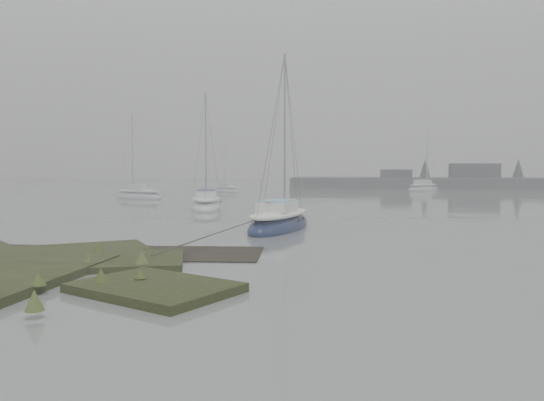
{
  "coord_description": "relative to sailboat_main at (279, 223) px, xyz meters",
  "views": [
    {
      "loc": [
        5.07,
        -11.84,
        2.86
      ],
      "look_at": [
        2.38,
        4.54,
        1.8
      ],
      "focal_mm": 35.0,
      "sensor_mm": 36.0,
      "label": 1
    }
  ],
  "objects": [
    {
      "name": "sailboat_far_a",
      "position": [
        -15.94,
        21.09,
        -0.02
      ],
      "size": [
        6.05,
        4.46,
        8.24
      ],
      "rotation": [
        0.0,
        0.0,
        1.08
      ],
      "color": "#A3A6AB",
      "rests_on": "ground"
    },
    {
      "name": "ground",
      "position": [
        -1.5,
        18.01,
        -0.27
      ],
      "size": [
        160.0,
        160.0,
        0.0
      ],
      "primitive_type": "plane",
      "color": "slate",
      "rests_on": "ground"
    },
    {
      "name": "far_shoreline",
      "position": [
        25.34,
        49.91,
        0.58
      ],
      "size": [
        60.0,
        8.0,
        4.15
      ],
      "color": "#4C4F51",
      "rests_on": "ground"
    },
    {
      "name": "sailboat_white",
      "position": [
        -6.57,
        10.6,
        -0.01
      ],
      "size": [
        3.53,
        6.37,
        8.54
      ],
      "rotation": [
        0.0,
        0.0,
        0.27
      ],
      "color": "silver",
      "rests_on": "ground"
    },
    {
      "name": "sailboat_far_b",
      "position": [
        11.25,
        41.67,
        -0.01
      ],
      "size": [
        5.16,
        5.93,
        8.4
      ],
      "rotation": [
        0.0,
        0.0,
        -0.65
      ],
      "color": "#9EA4A8",
      "rests_on": "ground"
    },
    {
      "name": "sailboat_main",
      "position": [
        0.0,
        0.0,
        0.0
      ],
      "size": [
        3.05,
        6.45,
        8.74
      ],
      "rotation": [
        0.0,
        0.0,
        -0.17
      ],
      "color": "#141C3E",
      "rests_on": "ground"
    },
    {
      "name": "sailboat_far_c",
      "position": [
        -11.27,
        35.01,
        -0.07
      ],
      "size": [
        4.36,
        4.25,
        6.47
      ],
      "rotation": [
        0.0,
        0.0,
        0.81
      ],
      "color": "#B3B6BC",
      "rests_on": "ground"
    }
  ]
}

